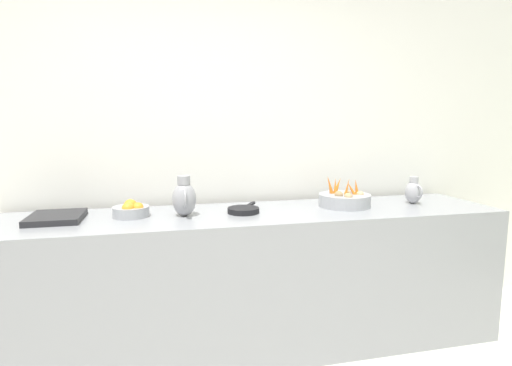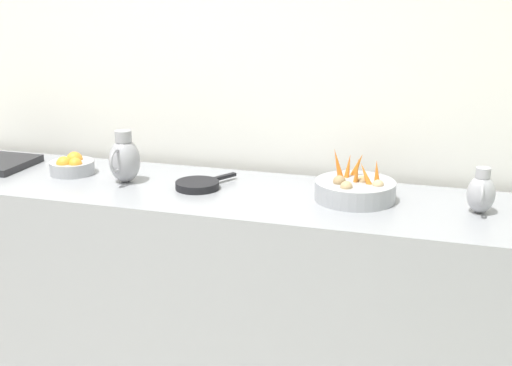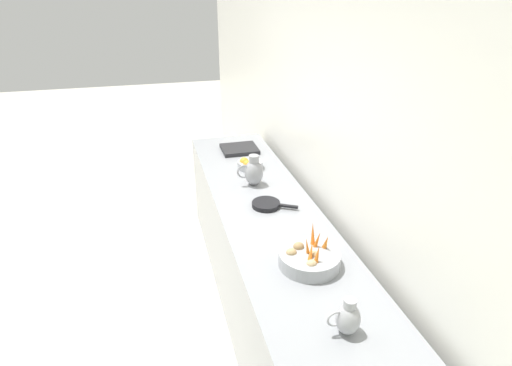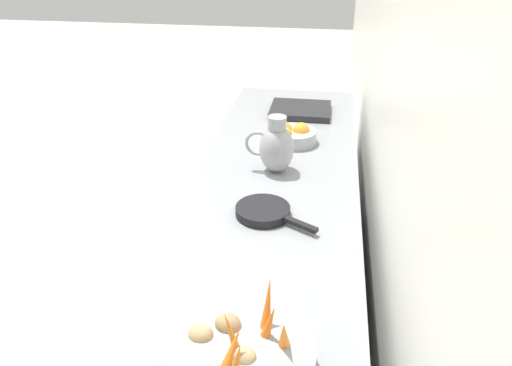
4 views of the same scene
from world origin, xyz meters
name	(u,v)px [view 3 (image 3 of 4)]	position (x,y,z in m)	size (l,w,h in m)	color
ground_plane	(78,318)	(0.00, 0.00, 0.00)	(16.63, 16.63, 0.00)	beige
tile_wall_left	(374,155)	(-1.95, 0.80, 1.50)	(0.10, 9.57, 3.00)	white
prep_counter	(269,264)	(-1.48, 0.30, 0.46)	(0.72, 3.29, 0.92)	gray
vegetable_colander	(309,258)	(-1.53, 0.95, 0.97)	(0.36, 0.36, 0.22)	#9EA0A5
orange_bowl	(250,164)	(-1.53, -0.48, 0.96)	(0.22, 0.22, 0.10)	#9EA0A5
metal_pitcher_tall	(253,172)	(-1.48, -0.16, 1.03)	(0.21, 0.15, 0.25)	#939399
metal_pitcher_short	(348,318)	(-1.51, 1.48, 1.01)	(0.17, 0.12, 0.20)	#A3A3A8
counter_sink_basin	(239,149)	(-1.53, -0.91, 0.94)	(0.34, 0.30, 0.04)	#232326
skillet_on_counter	(267,204)	(-1.48, 0.22, 0.94)	(0.31, 0.23, 0.03)	black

